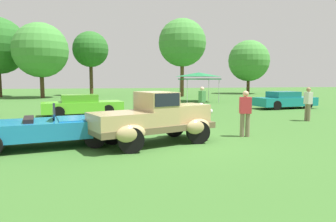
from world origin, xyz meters
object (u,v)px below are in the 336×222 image
object	(u,v)px
feature_pickup_truck	(154,118)
spectator_near_truck	(308,103)
canopy_tent_left_field	(199,76)
show_car_lime	(82,105)
neighbor_convertible	(49,128)
show_car_teal	(285,100)
spectator_by_row	(202,101)
spectator_between_cars	(245,112)

from	to	relation	value
feature_pickup_truck	spectator_near_truck	xyz separation A→B (m)	(8.36, 4.02, 0.05)
canopy_tent_left_field	spectator_near_truck	bearing A→B (deg)	-82.70
show_car_lime	feature_pickup_truck	bearing A→B (deg)	-70.04
neighbor_convertible	spectator_near_truck	world-z (taller)	spectator_near_truck
feature_pickup_truck	spectator_near_truck	distance (m)	9.27
feature_pickup_truck	canopy_tent_left_field	bearing A→B (deg)	69.55
neighbor_convertible	show_car_lime	distance (m)	8.21
neighbor_convertible	spectator_near_truck	size ratio (longest dim) A/B	2.89
feature_pickup_truck	show_car_teal	world-z (taller)	feature_pickup_truck
neighbor_convertible	spectator_by_row	distance (m)	9.08
feature_pickup_truck	spectator_between_cars	xyz separation A→B (m)	(3.44, 0.64, 0.05)
spectator_near_truck	canopy_tent_left_field	world-z (taller)	canopy_tent_left_field
spectator_near_truck	canopy_tent_left_field	xyz separation A→B (m)	(-1.75, 13.69, 1.51)
neighbor_convertible	spectator_by_row	size ratio (longest dim) A/B	2.89
show_car_teal	spectator_by_row	size ratio (longest dim) A/B	2.74
feature_pickup_truck	neighbor_convertible	bearing A→B (deg)	176.14
neighbor_convertible	canopy_tent_left_field	xyz separation A→B (m)	(9.90, 17.49, 1.84)
neighbor_convertible	spectator_between_cars	world-z (taller)	spectator_between_cars
spectator_near_truck	spectator_between_cars	xyz separation A→B (m)	(-4.91, -3.38, 0.00)
spectator_near_truck	spectator_between_cars	bearing A→B (deg)	-145.49
feature_pickup_truck	show_car_teal	xyz separation A→B (m)	(10.83, 10.16, -0.26)
feature_pickup_truck	neighbor_convertible	xyz separation A→B (m)	(-3.30, 0.22, -0.28)
feature_pickup_truck	show_car_lime	bearing A→B (deg)	109.96
feature_pickup_truck	spectator_by_row	bearing A→B (deg)	60.82
show_car_teal	canopy_tent_left_field	bearing A→B (deg)	119.26
show_car_lime	spectator_by_row	world-z (taller)	spectator_by_row
canopy_tent_left_field	spectator_by_row	bearing A→B (deg)	-105.20
spectator_near_truck	spectator_by_row	size ratio (longest dim) A/B	1.00
feature_pickup_truck	spectator_between_cars	distance (m)	3.50
show_car_lime	canopy_tent_left_field	world-z (taller)	canopy_tent_left_field
show_car_teal	spectator_by_row	world-z (taller)	spectator_by_row
show_car_teal	spectator_near_truck	xyz separation A→B (m)	(-2.48, -6.14, 0.31)
neighbor_convertible	show_car_teal	size ratio (longest dim) A/B	1.06
show_car_lime	spectator_near_truck	world-z (taller)	spectator_near_truck
show_car_lime	canopy_tent_left_field	xyz separation A→B (m)	(9.66, 9.28, 1.82)
spectator_near_truck	spectator_between_cars	world-z (taller)	same
spectator_by_row	spectator_between_cars	bearing A→B (deg)	-90.48
spectator_by_row	spectator_near_truck	bearing A→B (deg)	-24.59
feature_pickup_truck	neighbor_convertible	size ratio (longest dim) A/B	0.88
spectator_between_cars	spectator_by_row	world-z (taller)	same
show_car_teal	spectator_near_truck	distance (m)	6.63
show_car_lime	canopy_tent_left_field	distance (m)	13.52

